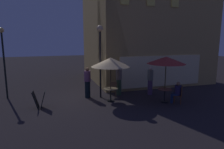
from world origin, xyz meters
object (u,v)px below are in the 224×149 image
at_px(menu_sandwich_board, 39,99).
at_px(patio_umbrella_0, 111,62).
at_px(patron_seated_0, 177,91).
at_px(patron_standing_1, 87,83).
at_px(patron_standing_2, 150,80).
at_px(cafe_table_0, 111,92).
at_px(cafe_chair_0, 113,88).
at_px(patio_umbrella_1, 166,60).
at_px(patron_standing_3, 119,81).
at_px(cafe_chair_1, 180,94).
at_px(street_lamp_near_corner, 100,45).
at_px(street_lamp_down_street, 3,52).
at_px(cafe_table_1, 165,92).

distance_m(menu_sandwich_board, patio_umbrella_0, 4.14).
bearing_deg(patron_seated_0, patron_standing_1, 8.95).
bearing_deg(patron_standing_2, cafe_table_0, 12.04).
xyz_separation_m(patio_umbrella_0, patron_seated_0, (3.27, -1.44, -1.51)).
bearing_deg(patron_seated_0, cafe_chair_0, 1.43).
xyz_separation_m(patio_umbrella_1, patron_standing_1, (-3.87, 2.14, -1.40)).
bearing_deg(menu_sandwich_board, patron_standing_3, 17.66).
relative_size(cafe_table_0, patron_seated_0, 0.66).
height_order(cafe_chair_0, patron_standing_2, patron_standing_2).
bearing_deg(patron_standing_2, patio_umbrella_0, 12.04).
bearing_deg(menu_sandwich_board, patron_standing_2, 9.37).
relative_size(patio_umbrella_1, cafe_chair_1, 2.64).
height_order(patio_umbrella_1, cafe_chair_0, patio_umbrella_1).
bearing_deg(cafe_table_0, cafe_chair_0, 62.42).
height_order(cafe_chair_0, patron_standing_1, patron_standing_1).
distance_m(cafe_chair_0, patron_seated_0, 3.63).
bearing_deg(patron_standing_2, patron_seated_0, 103.96).
bearing_deg(cafe_chair_0, cafe_chair_1, 79.81).
distance_m(patio_umbrella_0, patron_standing_2, 3.10).
height_order(street_lamp_near_corner, patron_standing_2, street_lamp_near_corner).
xyz_separation_m(patio_umbrella_0, patron_standing_1, (-1.09, 1.09, -1.29)).
bearing_deg(patron_standing_1, cafe_chair_0, 109.14).
distance_m(street_lamp_down_street, cafe_table_1, 9.29).
bearing_deg(street_lamp_down_street, menu_sandwich_board, -51.47).
distance_m(patio_umbrella_0, patron_standing_1, 2.01).
distance_m(cafe_table_0, patio_umbrella_0, 1.64).
bearing_deg(menu_sandwich_board, street_lamp_near_corner, 19.18).
relative_size(cafe_table_1, patron_seated_0, 0.64).
bearing_deg(cafe_table_0, street_lamp_down_street, 157.51).
bearing_deg(patio_umbrella_0, cafe_table_0, 90.00).
relative_size(cafe_chair_1, patron_standing_2, 0.54).
bearing_deg(patron_standing_3, menu_sandwich_board, 165.18).
distance_m(patron_standing_2, patron_standing_3, 1.95).
xyz_separation_m(street_lamp_near_corner, cafe_chair_0, (0.75, -0.14, -2.54)).
height_order(patio_umbrella_0, patron_standing_3, patio_umbrella_0).
xyz_separation_m(cafe_table_1, patron_standing_2, (-0.02, 1.64, 0.33)).
distance_m(patio_umbrella_0, patron_standing_3, 1.92).
distance_m(street_lamp_down_street, patio_umbrella_1, 9.05).
distance_m(street_lamp_down_street, cafe_table_0, 6.45).
xyz_separation_m(cafe_chair_0, patron_standing_3, (0.46, 0.34, 0.33)).
bearing_deg(patio_umbrella_1, menu_sandwich_board, 171.10).
bearing_deg(street_lamp_near_corner, menu_sandwich_board, -164.75).
height_order(street_lamp_near_corner, cafe_chair_0, street_lamp_near_corner).
relative_size(patio_umbrella_0, patron_seated_0, 2.04).
xyz_separation_m(patio_umbrella_0, cafe_chair_1, (3.39, -1.54, -1.63)).
distance_m(menu_sandwich_board, patron_standing_2, 6.55).
height_order(cafe_table_0, patio_umbrella_0, patio_umbrella_0).
xyz_separation_m(cafe_table_0, patio_umbrella_0, (0.00, -0.00, 1.64)).
bearing_deg(patron_standing_2, menu_sandwich_board, 5.15).
bearing_deg(patron_seated_0, patron_standing_2, -36.59).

